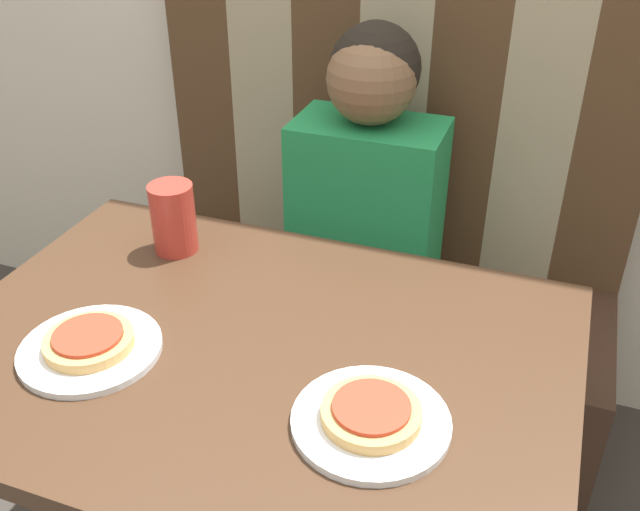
{
  "coord_description": "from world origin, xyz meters",
  "views": [
    {
      "loc": [
        0.42,
        -0.81,
        1.46
      ],
      "look_at": [
        0.0,
        0.33,
        0.71
      ],
      "focal_mm": 40.0,
      "sensor_mm": 36.0,
      "label": 1
    }
  ],
  "objects_px": {
    "plate_left": "(91,349)",
    "pizza_right": "(371,412)",
    "person": "(369,168)",
    "drinking_cup": "(173,218)",
    "plate_right": "(371,421)",
    "pizza_left": "(89,340)"
  },
  "relations": [
    {
      "from": "plate_left",
      "to": "plate_right",
      "type": "relative_size",
      "value": 1.0
    },
    {
      "from": "plate_left",
      "to": "pizza_left",
      "type": "distance_m",
      "value": 0.02
    },
    {
      "from": "plate_left",
      "to": "pizza_right",
      "type": "xyz_separation_m",
      "value": [
        0.47,
        0.0,
        0.02
      ]
    },
    {
      "from": "plate_left",
      "to": "plate_right",
      "type": "bearing_deg",
      "value": 0.0
    },
    {
      "from": "plate_right",
      "to": "pizza_left",
      "type": "height_order",
      "value": "pizza_left"
    },
    {
      "from": "person",
      "to": "plate_left",
      "type": "distance_m",
      "value": 0.8
    },
    {
      "from": "drinking_cup",
      "to": "person",
      "type": "bearing_deg",
      "value": 58.43
    },
    {
      "from": "plate_right",
      "to": "drinking_cup",
      "type": "bearing_deg",
      "value": 146.56
    },
    {
      "from": "pizza_left",
      "to": "drinking_cup",
      "type": "height_order",
      "value": "drinking_cup"
    },
    {
      "from": "person",
      "to": "plate_left",
      "type": "bearing_deg",
      "value": -107.05
    },
    {
      "from": "person",
      "to": "plate_right",
      "type": "bearing_deg",
      "value": -72.95
    },
    {
      "from": "plate_right",
      "to": "person",
      "type": "bearing_deg",
      "value": 107.05
    },
    {
      "from": "plate_right",
      "to": "pizza_left",
      "type": "bearing_deg",
      "value": 180.0
    },
    {
      "from": "plate_left",
      "to": "plate_right",
      "type": "height_order",
      "value": "same"
    },
    {
      "from": "pizza_right",
      "to": "drinking_cup",
      "type": "height_order",
      "value": "drinking_cup"
    },
    {
      "from": "person",
      "to": "drinking_cup",
      "type": "distance_m",
      "value": 0.51
    },
    {
      "from": "pizza_right",
      "to": "plate_right",
      "type": "bearing_deg",
      "value": -90.0
    },
    {
      "from": "plate_left",
      "to": "drinking_cup",
      "type": "distance_m",
      "value": 0.34
    },
    {
      "from": "pizza_right",
      "to": "drinking_cup",
      "type": "xyz_separation_m",
      "value": [
        -0.5,
        0.33,
        0.05
      ]
    },
    {
      "from": "plate_right",
      "to": "drinking_cup",
      "type": "xyz_separation_m",
      "value": [
        -0.5,
        0.33,
        0.06
      ]
    },
    {
      "from": "pizza_right",
      "to": "drinking_cup",
      "type": "relative_size",
      "value": 1.02
    },
    {
      "from": "plate_left",
      "to": "pizza_left",
      "type": "xyz_separation_m",
      "value": [
        0.0,
        0.0,
        0.02
      ]
    }
  ]
}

